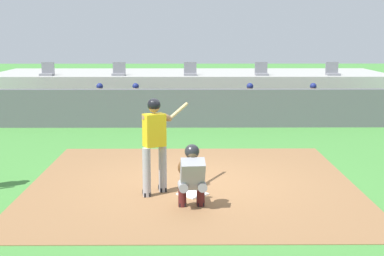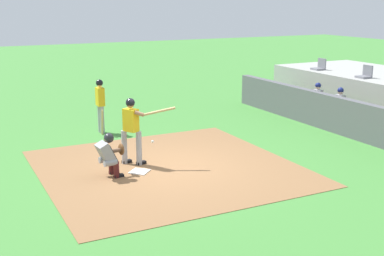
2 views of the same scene
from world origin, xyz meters
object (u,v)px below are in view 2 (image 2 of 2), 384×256
(batter_at_plate, at_px, (132,127))
(stadium_seat_0, at_px, (320,67))
(dugout_player_1, at_px, (337,105))
(stadium_seat_1, at_px, (365,74))
(dugout_player_0, at_px, (315,99))
(on_deck_batter, at_px, (100,103))
(home_plate, at_px, (140,171))
(catcher_crouched, at_px, (110,153))

(batter_at_plate, relative_size, stadium_seat_0, 3.76)
(dugout_player_1, xyz_separation_m, stadium_seat_1, (-0.79, 2.03, 0.86))
(stadium_seat_0, bearing_deg, dugout_player_0, -42.81)
(stadium_seat_0, bearing_deg, on_deck_batter, -84.80)
(dugout_player_1, bearing_deg, home_plate, -77.45)
(on_deck_batter, relative_size, stadium_seat_1, 3.72)
(batter_at_plate, bearing_deg, stadium_seat_1, 100.75)
(dugout_player_1, distance_m, stadium_seat_1, 2.35)
(batter_at_plate, distance_m, dugout_player_0, 8.40)
(home_plate, xyz_separation_m, batter_at_plate, (-0.68, 0.08, 1.01))
(dugout_player_0, height_order, stadium_seat_1, stadium_seat_1)
(stadium_seat_1, bearing_deg, on_deck_batter, -99.78)
(dugout_player_1, relative_size, stadium_seat_0, 2.71)
(dugout_player_0, xyz_separation_m, stadium_seat_1, (0.40, 2.03, 0.86))
(dugout_player_0, bearing_deg, stadium_seat_1, 78.78)
(on_deck_batter, relative_size, dugout_player_0, 1.37)
(batter_at_plate, xyz_separation_m, stadium_seat_0, (-4.52, 10.10, 0.50))
(home_plate, distance_m, on_deck_batter, 4.43)
(catcher_crouched, relative_size, dugout_player_0, 1.18)
(batter_at_plate, xyz_separation_m, stadium_seat_1, (-1.92, 10.10, 0.50))
(catcher_crouched, xyz_separation_m, dugout_player_0, (-2.98, 8.91, 0.07))
(stadium_seat_0, bearing_deg, catcher_crouched, -64.68)
(batter_at_plate, relative_size, stadium_seat_1, 3.76)
(batter_at_plate, bearing_deg, on_deck_batter, 176.40)
(batter_at_plate, height_order, dugout_player_0, batter_at_plate)
(batter_at_plate, relative_size, catcher_crouched, 1.17)
(on_deck_batter, bearing_deg, stadium_seat_0, 95.20)
(catcher_crouched, xyz_separation_m, on_deck_batter, (-4.28, 1.07, 0.41))
(home_plate, bearing_deg, dugout_player_0, 110.24)
(catcher_crouched, height_order, on_deck_batter, on_deck_batter)
(dugout_player_0, bearing_deg, stadium_seat_0, 137.19)
(stadium_seat_0, distance_m, stadium_seat_1, 2.60)
(home_plate, bearing_deg, catcher_crouched, -91.84)
(catcher_crouched, bearing_deg, stadium_seat_0, 115.32)
(catcher_crouched, distance_m, stadium_seat_0, 12.14)
(dugout_player_1, bearing_deg, dugout_player_0, 180.00)
(on_deck_batter, distance_m, dugout_player_0, 7.95)
(stadium_seat_1, bearing_deg, home_plate, -75.67)
(dugout_player_0, relative_size, dugout_player_1, 1.00)
(home_plate, distance_m, dugout_player_0, 8.70)
(on_deck_batter, height_order, stadium_seat_0, stadium_seat_0)
(batter_at_plate, distance_m, on_deck_batter, 3.63)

